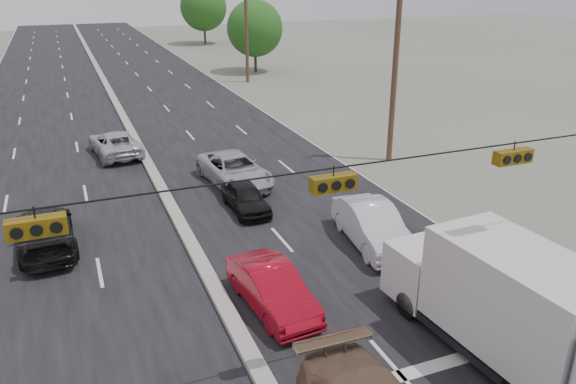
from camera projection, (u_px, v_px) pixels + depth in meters
name	position (u px, v px, depth m)	size (l,w,h in m)	color
road_surface	(124.00, 119.00, 39.62)	(20.00, 160.00, 0.02)	black
center_median	(124.00, 117.00, 39.59)	(0.50, 160.00, 0.20)	gray
utility_pole_right_b	(395.00, 67.00, 29.16)	(1.60, 0.30, 10.00)	#422D1E
utility_pole_right_c	(246.00, 26.00, 50.71)	(1.60, 0.30, 10.00)	#422D1E
traffic_signals	(329.00, 182.00, 12.22)	(25.00, 0.30, 0.54)	black
tree_right_mid	(255.00, 28.00, 56.17)	(5.60, 5.60, 7.14)	#382619
tree_right_far	(203.00, 7.00, 77.84)	(6.40, 6.40, 8.16)	#382619
box_truck	(496.00, 298.00, 14.86)	(2.76, 6.70, 3.33)	black
red_sedan	(272.00, 289.00, 17.18)	(1.46, 4.19, 1.38)	maroon
queue_car_a	(246.00, 198.00, 24.30)	(1.44, 3.57, 1.22)	black
queue_car_b	(373.00, 226.00, 21.19)	(1.66, 4.77, 1.57)	silver
queue_car_c	(235.00, 170.00, 27.27)	(2.40, 5.21, 1.45)	#ABAEB3
oncoming_near	(45.00, 231.00, 20.93)	(2.03, 4.99, 1.45)	black
oncoming_far	(115.00, 144.00, 31.59)	(2.27, 4.91, 1.37)	#B4B6BC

